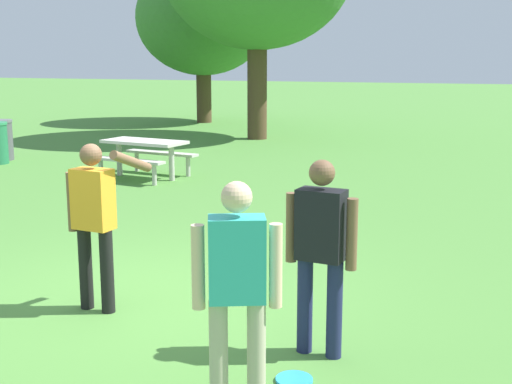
# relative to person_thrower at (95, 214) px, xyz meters

# --- Properties ---
(ground_plane) EXTENTS (120.00, 120.00, 0.00)m
(ground_plane) POSITION_rel_person_thrower_xyz_m (0.29, 0.34, -0.96)
(ground_plane) COLOR #4C8438
(person_thrower) EXTENTS (0.67, 0.66, 1.64)m
(person_thrower) POSITION_rel_person_thrower_xyz_m (0.00, 0.00, 0.00)
(person_thrower) COLOR black
(person_thrower) RESTS_ON ground
(person_catcher) EXTENTS (0.61, 0.26, 1.64)m
(person_catcher) POSITION_rel_person_thrower_xyz_m (2.29, -0.26, -0.02)
(person_catcher) COLOR #1E234C
(person_catcher) RESTS_ON ground
(person_bystander) EXTENTS (0.57, 0.35, 1.64)m
(person_bystander) POSITION_rel_person_thrower_xyz_m (2.01, -1.38, -0.02)
(person_bystander) COLOR #B7AD93
(person_bystander) RESTS_ON ground
(frisbee) EXTENTS (0.29, 0.29, 0.03)m
(frisbee) POSITION_rel_person_thrower_xyz_m (2.25, -0.80, -0.95)
(frisbee) COLOR #2D9EDB
(frisbee) RESTS_ON ground
(picnic_table_near) EXTENTS (1.89, 1.65, 0.77)m
(picnic_table_near) POSITION_rel_person_thrower_xyz_m (-3.22, 6.74, -0.40)
(picnic_table_near) COLOR beige
(picnic_table_near) RESTS_ON ground
(trash_can_further_along) EXTENTS (0.59, 0.59, 0.96)m
(trash_can_further_along) POSITION_rel_person_thrower_xyz_m (-7.68, 7.76, -0.48)
(trash_can_further_along) COLOR #515156
(trash_can_further_along) RESTS_ON ground
(tree_tall_left) EXTENTS (4.89, 4.89, 5.90)m
(tree_tall_left) POSITION_rel_person_thrower_xyz_m (-7.04, 18.15, 2.84)
(tree_tall_left) COLOR #4C3823
(tree_tall_left) RESTS_ON ground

